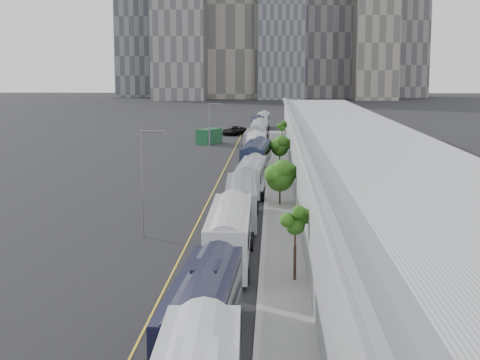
# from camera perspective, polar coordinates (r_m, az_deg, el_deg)

# --- Properties ---
(sidewalk) EXTENTS (10.00, 170.00, 0.12)m
(sidewalk) POSITION_cam_1_polar(r_m,az_deg,el_deg) (69.92, 5.98, -1.98)
(sidewalk) COLOR gray
(sidewalk) RESTS_ON ground
(lane_line) EXTENTS (0.12, 160.00, 0.02)m
(lane_line) POSITION_cam_1_polar(r_m,az_deg,el_deg) (70.09, -2.63, -1.95)
(lane_line) COLOR gold
(lane_line) RESTS_ON ground
(depot) EXTENTS (12.45, 160.40, 7.20)m
(depot) POSITION_cam_1_polar(r_m,az_deg,el_deg) (69.72, 9.30, 0.80)
(depot) COLOR gray
(depot) RESTS_ON ground
(bus_1) EXTENTS (3.03, 12.77, 3.71)m
(bus_1) POSITION_cam_1_polar(r_m,az_deg,el_deg) (34.03, -2.85, -10.70)
(bus_1) COLOR black
(bus_1) RESTS_ON ground
(bus_2) EXTENTS (2.95, 13.29, 3.88)m
(bus_2) POSITION_cam_1_polar(r_m,az_deg,el_deg) (48.95, -0.81, -4.61)
(bus_2) COLOR silver
(bus_2) RESTS_ON ground
(bus_3) EXTENTS (3.00, 12.61, 3.66)m
(bus_3) POSITION_cam_1_polar(r_m,az_deg,el_deg) (61.93, 0.08, -1.90)
(bus_3) COLOR gray
(bus_3) RESTS_ON ground
(bus_4) EXTENTS (2.95, 12.26, 3.56)m
(bus_4) POSITION_cam_1_polar(r_m,az_deg,el_deg) (76.43, 0.91, 0.06)
(bus_4) COLOR #93969C
(bus_4) RESTS_ON ground
(bus_5) EXTENTS (3.62, 14.03, 4.06)m
(bus_5) POSITION_cam_1_polar(r_m,az_deg,el_deg) (90.61, 1.29, 1.53)
(bus_5) COLOR #171D33
(bus_5) RESTS_ON ground
(bus_6) EXTENTS (2.92, 13.16, 3.84)m
(bus_6) POSITION_cam_1_polar(r_m,az_deg,el_deg) (103.58, 1.25, 2.36)
(bus_6) COLOR silver
(bus_6) RESTS_ON ground
(bus_7) EXTENTS (2.83, 12.06, 3.51)m
(bus_7) POSITION_cam_1_polar(r_m,az_deg,el_deg) (117.10, 1.06, 3.01)
(bus_7) COLOR slate
(bus_7) RESTS_ON ground
(bus_8) EXTENTS (2.94, 13.20, 3.85)m
(bus_8) POSITION_cam_1_polar(r_m,az_deg,el_deg) (131.67, 1.50, 3.69)
(bus_8) COLOR #ACAFB6
(bus_8) RESTS_ON ground
(bus_9) EXTENTS (2.85, 12.68, 3.69)m
(bus_9) POSITION_cam_1_polar(r_m,az_deg,el_deg) (144.39, 1.38, 4.09)
(bus_9) COLOR #151D2F
(bus_9) RESTS_ON ground
(bus_10) EXTENTS (2.91, 12.40, 3.60)m
(bus_10) POSITION_cam_1_polar(r_m,az_deg,el_deg) (161.48, 1.81, 4.55)
(bus_10) COLOR #B9B9BB
(bus_10) RESTS_ON ground
(tree_1) EXTENTS (1.19, 1.19, 4.29)m
(tree_1) POSITION_cam_1_polar(r_m,az_deg,el_deg) (44.40, 4.31, -3.44)
(tree_1) COLOR black
(tree_1) RESTS_ON ground
(tree_2) EXTENTS (2.61, 2.61, 4.35)m
(tree_2) POSITION_cam_1_polar(r_m,az_deg,el_deg) (69.52, 3.12, 0.48)
(tree_2) COLOR black
(tree_2) RESTS_ON ground
(tree_3) EXTENTS (2.24, 2.24, 4.15)m
(tree_3) POSITION_cam_1_polar(r_m,az_deg,el_deg) (96.04, 3.10, 2.70)
(tree_3) COLOR black
(tree_3) RESTS_ON ground
(tree_4) EXTENTS (1.10, 1.10, 4.18)m
(tree_4) POSITION_cam_1_polar(r_m,az_deg,el_deg) (119.04, 3.30, 4.06)
(tree_4) COLOR black
(tree_4) RESTS_ON ground
(street_lamp_near) EXTENTS (2.04, 0.22, 8.28)m
(street_lamp_near) POSITION_cam_1_polar(r_m,az_deg,el_deg) (56.36, -7.41, 0.36)
(street_lamp_near) COLOR #59595E
(street_lamp_near) RESTS_ON ground
(street_lamp_far) EXTENTS (2.04, 0.22, 8.16)m
(street_lamp_far) POSITION_cam_1_polar(r_m,az_deg,el_deg) (103.14, -2.28, 4.08)
(street_lamp_far) COLOR #59595E
(street_lamp_far) RESTS_ON ground
(shipping_container) EXTENTS (4.35, 5.92, 2.61)m
(shipping_container) POSITION_cam_1_polar(r_m,az_deg,el_deg) (128.25, -2.40, 3.41)
(shipping_container) COLOR #144325
(shipping_container) RESTS_ON ground
(suv) EXTENTS (5.23, 7.05, 1.78)m
(suv) POSITION_cam_1_polar(r_m,az_deg,el_deg) (145.18, -0.44, 3.85)
(suv) COLOR black
(suv) RESTS_ON ground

